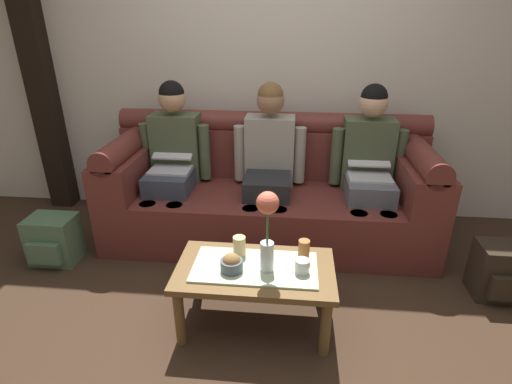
# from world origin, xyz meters

# --- Properties ---
(ground_plane) EXTENTS (14.00, 14.00, 0.00)m
(ground_plane) POSITION_xyz_m (0.00, 0.00, 0.00)
(ground_plane) COLOR #382619
(back_wall_patterned) EXTENTS (6.00, 0.12, 2.90)m
(back_wall_patterned) POSITION_xyz_m (0.00, 1.70, 1.45)
(back_wall_patterned) COLOR beige
(back_wall_patterned) RESTS_ON ground_plane
(timber_pillar) EXTENTS (0.20, 0.20, 2.90)m
(timber_pillar) POSITION_xyz_m (-1.99, 1.58, 1.45)
(timber_pillar) COLOR black
(timber_pillar) RESTS_ON ground_plane
(couch) EXTENTS (2.49, 0.88, 0.96)m
(couch) POSITION_xyz_m (-0.00, 1.17, 0.37)
(couch) COLOR maroon
(couch) RESTS_ON ground_plane
(person_left) EXTENTS (0.56, 0.67, 1.22)m
(person_left) POSITION_xyz_m (-0.75, 1.17, 0.66)
(person_left) COLOR #383D4C
(person_left) RESTS_ON ground_plane
(person_middle) EXTENTS (0.56, 0.67, 1.22)m
(person_middle) POSITION_xyz_m (0.00, 1.17, 0.66)
(person_middle) COLOR #232326
(person_middle) RESTS_ON ground_plane
(person_right) EXTENTS (0.56, 0.67, 1.22)m
(person_right) POSITION_xyz_m (0.75, 1.17, 0.66)
(person_right) COLOR #595B66
(person_right) RESTS_ON ground_plane
(coffee_table) EXTENTS (0.88, 0.49, 0.40)m
(coffee_table) POSITION_xyz_m (0.00, 0.11, 0.34)
(coffee_table) COLOR brown
(coffee_table) RESTS_ON ground_plane
(flower_vase) EXTENTS (0.12, 0.12, 0.46)m
(flower_vase) POSITION_xyz_m (0.07, 0.08, 0.69)
(flower_vase) COLOR silver
(flower_vase) RESTS_ON coffee_table
(snack_bowl) EXTENTS (0.12, 0.12, 0.10)m
(snack_bowl) POSITION_xyz_m (-0.12, 0.06, 0.44)
(snack_bowl) COLOR #4C5666
(snack_bowl) RESTS_ON coffee_table
(cup_near_left) EXTENTS (0.08, 0.08, 0.08)m
(cup_near_left) POSITION_xyz_m (0.26, 0.08, 0.44)
(cup_near_left) COLOR silver
(cup_near_left) RESTS_ON coffee_table
(cup_near_right) EXTENTS (0.07, 0.07, 0.12)m
(cup_near_right) POSITION_xyz_m (-0.10, 0.21, 0.46)
(cup_near_right) COLOR #DBB77A
(cup_near_right) RESTS_ON coffee_table
(cup_far_center) EXTENTS (0.06, 0.06, 0.12)m
(cup_far_center) POSITION_xyz_m (0.27, 0.20, 0.46)
(cup_far_center) COLOR #B26633
(cup_far_center) RESTS_ON coffee_table
(backpack_right) EXTENTS (0.30, 0.27, 0.36)m
(backpack_right) POSITION_xyz_m (1.52, 0.52, 0.18)
(backpack_right) COLOR #2D2319
(backpack_right) RESTS_ON ground_plane
(backpack_left) EXTENTS (0.33, 0.29, 0.35)m
(backpack_left) POSITION_xyz_m (-1.53, 0.62, 0.17)
(backpack_left) COLOR #4C6B4C
(backpack_left) RESTS_ON ground_plane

